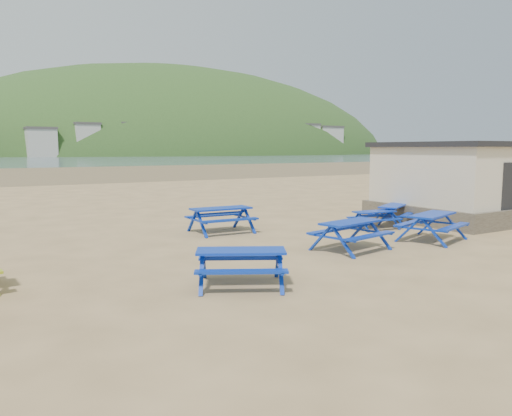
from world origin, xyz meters
TOP-DOWN VIEW (x-y plane):
  - ground at (0.00, 0.00)m, footprint 400.00×400.00m
  - wet_sand at (0.00, 55.00)m, footprint 400.00×400.00m
  - picnic_table_blue_a at (-0.22, 3.18)m, footprint 2.13×1.74m
  - picnic_table_blue_b at (4.88, 1.02)m, footprint 1.69×1.42m
  - picnic_table_blue_c at (6.30, 1.45)m, footprint 2.23×2.09m
  - picnic_table_blue_d at (-2.97, -3.09)m, footprint 2.35×2.21m
  - picnic_table_blue_e at (1.56, -1.44)m, footprint 2.28×1.98m
  - picnic_table_blue_f at (4.75, -1.64)m, footprint 2.46×2.21m
  - amenity_block at (10.50, 1.00)m, footprint 7.40×5.40m
  - headland_town at (90.00, 229.68)m, footprint 264.00×144.00m

SIDE VIEW (x-z plane):
  - headland_town at x=90.00m, z-range -63.91..44.09m
  - ground at x=0.00m, z-range 0.00..0.00m
  - wet_sand at x=0.00m, z-range 0.00..0.00m
  - picnic_table_blue_b at x=4.88m, z-range 0.00..0.65m
  - picnic_table_blue_c at x=6.30m, z-range 0.00..0.74m
  - picnic_table_blue_d at x=-2.97m, z-range 0.00..0.78m
  - picnic_table_blue_e at x=1.56m, z-range 0.00..0.84m
  - picnic_table_blue_f at x=4.75m, z-range 0.00..0.86m
  - picnic_table_blue_a at x=-0.22m, z-range 0.00..0.87m
  - amenity_block at x=10.50m, z-range -0.01..3.14m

